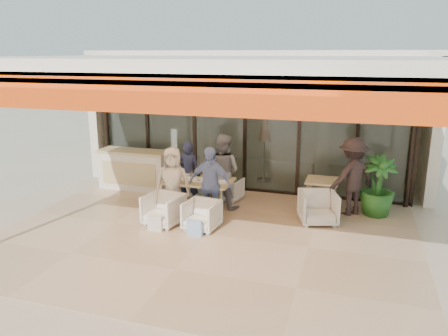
# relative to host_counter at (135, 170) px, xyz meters

# --- Properties ---
(ground) EXTENTS (70.00, 70.00, 0.00)m
(ground) POSITION_rel_host_counter_xyz_m (2.77, -2.30, -0.53)
(ground) COLOR #C6B293
(ground) RESTS_ON ground
(terrace_floor) EXTENTS (8.00, 6.00, 0.01)m
(terrace_floor) POSITION_rel_host_counter_xyz_m (2.77, -2.30, -0.53)
(terrace_floor) COLOR tan
(terrace_floor) RESTS_ON ground
(terrace_structure) EXTENTS (8.00, 6.00, 3.40)m
(terrace_structure) POSITION_rel_host_counter_xyz_m (2.77, -2.56, 2.72)
(terrace_structure) COLOR silver
(terrace_structure) RESTS_ON ground
(glass_storefront) EXTENTS (8.08, 0.10, 3.20)m
(glass_storefront) POSITION_rel_host_counter_xyz_m (2.77, 0.70, 1.07)
(glass_storefront) COLOR #9EADA3
(glass_storefront) RESTS_ON ground
(interior_block) EXTENTS (9.05, 3.62, 3.52)m
(interior_block) POSITION_rel_host_counter_xyz_m (2.78, 3.02, 1.70)
(interior_block) COLOR silver
(interior_block) RESTS_ON ground
(host_counter) EXTENTS (1.85, 0.65, 1.04)m
(host_counter) POSITION_rel_host_counter_xyz_m (0.00, 0.00, 0.00)
(host_counter) COLOR silver
(host_counter) RESTS_ON ground
(dining_table) EXTENTS (1.50, 0.90, 0.93)m
(dining_table) POSITION_rel_host_counter_xyz_m (2.17, -1.07, 0.16)
(dining_table) COLOR #DAC185
(dining_table) RESTS_ON ground
(chair_far_left) EXTENTS (0.60, 0.57, 0.58)m
(chair_far_left) POSITION_rel_host_counter_xyz_m (1.75, -0.13, -0.24)
(chair_far_left) COLOR white
(chair_far_left) RESTS_ON ground
(chair_far_right) EXTENTS (0.68, 0.65, 0.61)m
(chair_far_right) POSITION_rel_host_counter_xyz_m (2.59, -0.13, -0.23)
(chair_far_right) COLOR white
(chair_far_right) RESTS_ON ground
(chair_near_left) EXTENTS (0.82, 0.79, 0.73)m
(chair_near_left) POSITION_rel_host_counter_xyz_m (1.75, -2.03, -0.17)
(chair_near_left) COLOR white
(chair_near_left) RESTS_ON ground
(chair_near_right) EXTENTS (0.71, 0.67, 0.66)m
(chair_near_right) POSITION_rel_host_counter_xyz_m (2.59, -2.03, -0.20)
(chair_near_right) COLOR white
(chair_near_right) RESTS_ON ground
(diner_navy) EXTENTS (0.60, 0.45, 1.50)m
(diner_navy) POSITION_rel_host_counter_xyz_m (1.75, -0.63, 0.22)
(diner_navy) COLOR #1C223D
(diner_navy) RESTS_ON ground
(diner_grey) EXTENTS (0.95, 0.80, 1.72)m
(diner_grey) POSITION_rel_host_counter_xyz_m (2.59, -0.63, 0.33)
(diner_grey) COLOR slate
(diner_grey) RESTS_ON ground
(diner_cream) EXTENTS (0.84, 0.64, 1.54)m
(diner_cream) POSITION_rel_host_counter_xyz_m (1.75, -1.53, 0.24)
(diner_cream) COLOR beige
(diner_cream) RESTS_ON ground
(diner_periwinkle) EXTENTS (0.97, 0.46, 1.61)m
(diner_periwinkle) POSITION_rel_host_counter_xyz_m (2.59, -1.53, 0.27)
(diner_periwinkle) COLOR #7490C2
(diner_periwinkle) RESTS_ON ground
(tote_bag_cream) EXTENTS (0.30, 0.10, 0.34)m
(tote_bag_cream) POSITION_rel_host_counter_xyz_m (1.75, -2.43, -0.36)
(tote_bag_cream) COLOR silver
(tote_bag_cream) RESTS_ON ground
(tote_bag_blue) EXTENTS (0.30, 0.10, 0.34)m
(tote_bag_blue) POSITION_rel_host_counter_xyz_m (2.59, -2.43, -0.36)
(tote_bag_blue) COLOR #99BFD8
(tote_bag_blue) RESTS_ON ground
(side_table) EXTENTS (0.70, 0.70, 0.74)m
(side_table) POSITION_rel_host_counter_xyz_m (4.80, -0.25, 0.11)
(side_table) COLOR #DAC185
(side_table) RESTS_ON ground
(side_chair) EXTENTS (0.92, 0.89, 0.76)m
(side_chair) POSITION_rel_host_counter_xyz_m (4.80, -1.00, -0.15)
(side_chair) COLOR white
(side_chair) RESTS_ON ground
(standing_woman) EXTENTS (1.27, 1.22, 1.73)m
(standing_woman) POSITION_rel_host_counter_xyz_m (5.42, -0.28, 0.33)
(standing_woman) COLOR black
(standing_woman) RESTS_ON ground
(potted_palm) EXTENTS (0.94, 0.94, 1.34)m
(potted_palm) POSITION_rel_host_counter_xyz_m (5.97, -0.16, 0.14)
(potted_palm) COLOR #1E5919
(potted_palm) RESTS_ON ground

